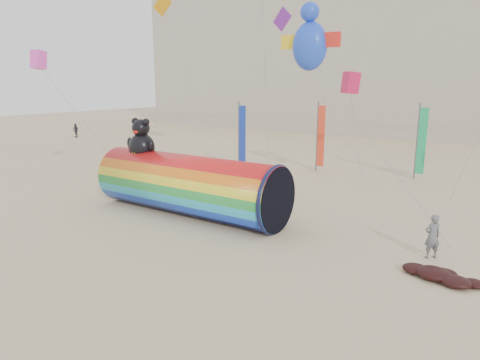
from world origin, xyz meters
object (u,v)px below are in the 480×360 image
Objects in this scene: hotel_building at (347,55)px; kite_handler at (432,236)px; windsock_assembly at (188,183)px; fabric_bundle at (440,275)px.

kite_handler is at bearing -64.87° from hotel_building.
windsock_assembly reaches higher than kite_handler.
fabric_bundle is at bearing -65.08° from hotel_building.
windsock_assembly is 11.34m from kite_handler.
kite_handler is at bearing 4.40° from windsock_assembly.
windsock_assembly is at bearing 175.40° from fabric_bundle.
windsock_assembly is at bearing -78.65° from hotel_building.
kite_handler is (11.28, 0.87, -0.72)m from windsock_assembly.
windsock_assembly is (8.73, -43.52, -8.73)m from hotel_building.
hotel_building is 45.24m from windsock_assembly.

